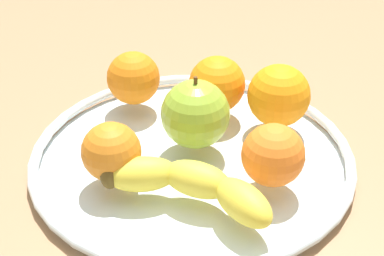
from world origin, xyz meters
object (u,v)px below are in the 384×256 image
(banana, at_px, (189,185))
(fruit_bowl, at_px, (192,156))
(orange_back_right, at_px, (217,84))
(orange_front_left, at_px, (279,96))
(orange_center, at_px, (111,152))
(apple, at_px, (195,114))
(orange_front_right, at_px, (273,155))
(orange_back_left, at_px, (133,78))

(banana, bearing_deg, fruit_bowl, -68.03)
(banana, height_order, orange_back_right, orange_back_right)
(orange_back_right, bearing_deg, fruit_bowl, 86.22)
(orange_front_left, distance_m, orange_center, 0.22)
(apple, relative_size, orange_front_right, 1.30)
(orange_front_right, bearing_deg, orange_back_left, -31.05)
(fruit_bowl, distance_m, orange_front_left, 0.13)
(orange_center, bearing_deg, fruit_bowl, -135.56)
(orange_back_right, height_order, orange_front_right, orange_back_right)
(banana, distance_m, orange_front_right, 0.09)
(orange_back_left, xyz_separation_m, orange_center, (-0.03, 0.15, -0.00))
(orange_center, height_order, orange_front_right, orange_front_right)
(orange_back_right, bearing_deg, orange_center, 65.19)
(orange_front_left, distance_m, orange_front_right, 0.12)
(apple, xyz_separation_m, orange_back_right, (-0.01, -0.08, -0.00))
(banana, distance_m, orange_center, 0.09)
(fruit_bowl, bearing_deg, apple, -90.24)
(fruit_bowl, distance_m, orange_center, 0.10)
(orange_front_left, bearing_deg, fruit_bowl, 44.58)
(apple, bearing_deg, orange_center, 50.07)
(orange_front_left, relative_size, orange_center, 1.19)
(fruit_bowl, bearing_deg, banana, 103.41)
(orange_center, xyz_separation_m, orange_front_right, (-0.16, -0.04, 0.00))
(orange_front_left, bearing_deg, orange_front_right, 95.34)
(banana, distance_m, orange_back_right, 0.18)
(fruit_bowl, relative_size, orange_back_right, 5.25)
(orange_center, bearing_deg, orange_front_left, -135.49)
(apple, distance_m, orange_back_left, 0.12)
(orange_back_left, bearing_deg, fruit_bowl, 139.34)
(banana, height_order, orange_back_left, orange_back_left)
(orange_front_right, bearing_deg, orange_center, 12.38)
(orange_back_right, bearing_deg, orange_front_left, 171.22)
(orange_center, bearing_deg, orange_back_left, -78.62)
(banana, distance_m, orange_front_left, 0.18)
(orange_front_left, xyz_separation_m, orange_back_left, (0.18, -0.00, -0.00))
(fruit_bowl, height_order, orange_front_left, orange_front_left)
(fruit_bowl, distance_m, orange_back_left, 0.14)
(banana, relative_size, orange_back_left, 2.87)
(orange_back_left, xyz_separation_m, orange_front_right, (-0.19, 0.12, -0.00))
(banana, xyz_separation_m, orange_back_right, (0.01, -0.18, 0.02))
(fruit_bowl, relative_size, banana, 1.91)
(apple, xyz_separation_m, orange_center, (0.07, 0.08, -0.01))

